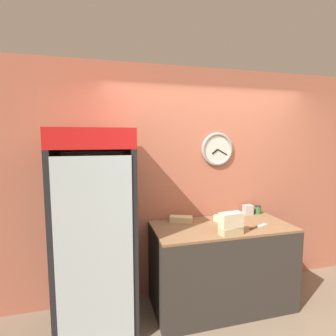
% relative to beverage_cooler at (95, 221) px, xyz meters
% --- Properties ---
extents(wall_back, '(5.20, 0.10, 2.70)m').
position_rel_beverage_cooler_xyz_m(wall_back, '(1.35, 0.36, 0.28)').
color(wall_back, '#B7664C').
rests_on(wall_back, ground_plane).
extents(prep_counter, '(1.52, 0.72, 0.93)m').
position_rel_beverage_cooler_xyz_m(prep_counter, '(1.35, -0.05, -0.61)').
color(prep_counter, '#332D28').
rests_on(prep_counter, ground_plane).
extents(beverage_cooler, '(0.74, 0.72, 1.97)m').
position_rel_beverage_cooler_xyz_m(beverage_cooler, '(0.00, 0.00, 0.00)').
color(beverage_cooler, black).
rests_on(beverage_cooler, ground_plane).
extents(sandwich_stack_bottom, '(0.25, 0.15, 0.07)m').
position_rel_beverage_cooler_xyz_m(sandwich_stack_bottom, '(1.31, -0.33, -0.11)').
color(sandwich_stack_bottom, tan).
rests_on(sandwich_stack_bottom, prep_counter).
extents(sandwich_stack_middle, '(0.25, 0.14, 0.07)m').
position_rel_beverage_cooler_xyz_m(sandwich_stack_middle, '(1.31, -0.33, -0.03)').
color(sandwich_stack_middle, beige).
rests_on(sandwich_stack_middle, sandwich_stack_bottom).
extents(sandwich_stack_top, '(0.25, 0.14, 0.07)m').
position_rel_beverage_cooler_xyz_m(sandwich_stack_top, '(1.31, -0.33, 0.04)').
color(sandwich_stack_top, beige).
rests_on(sandwich_stack_top, sandwich_stack_middle).
extents(sandwich_flat_left, '(0.26, 0.19, 0.08)m').
position_rel_beverage_cooler_xyz_m(sandwich_flat_left, '(1.44, 0.09, -0.11)').
color(sandwich_flat_left, beige).
rests_on(sandwich_flat_left, prep_counter).
extents(sandwich_flat_right, '(0.28, 0.20, 0.07)m').
position_rel_beverage_cooler_xyz_m(sandwich_flat_right, '(0.95, 0.16, -0.11)').
color(sandwich_flat_right, tan).
rests_on(sandwich_flat_right, prep_counter).
extents(chefs_knife, '(0.30, 0.16, 0.02)m').
position_rel_beverage_cooler_xyz_m(chefs_knife, '(1.67, -0.22, -0.14)').
color(chefs_knife, silver).
rests_on(chefs_knife, prep_counter).
extents(condiment_jar, '(0.08, 0.08, 0.11)m').
position_rel_beverage_cooler_xyz_m(condiment_jar, '(1.99, 0.24, -0.09)').
color(condiment_jar, '#336B38').
rests_on(condiment_jar, prep_counter).
extents(napkin_dispenser, '(0.11, 0.09, 0.12)m').
position_rel_beverage_cooler_xyz_m(napkin_dispenser, '(1.85, 0.24, -0.09)').
color(napkin_dispenser, '#B7B2AD').
rests_on(napkin_dispenser, prep_counter).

